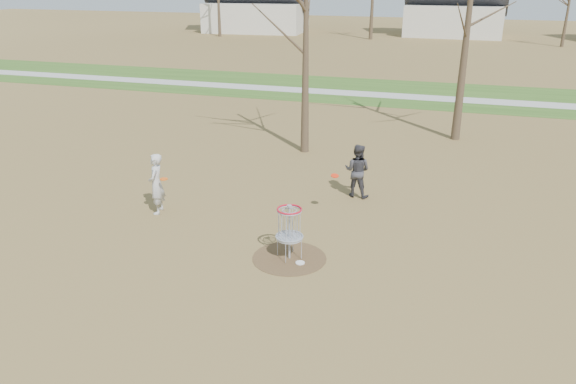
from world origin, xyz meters
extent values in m
plane|color=brown|center=(0.00, 0.00, 0.00)|extent=(160.00, 160.00, 0.00)
cube|color=#2D5119|center=(0.00, 21.00, 0.01)|extent=(160.00, 8.00, 0.01)
cube|color=#9E9E99|center=(0.00, 20.00, 0.01)|extent=(160.00, 1.50, 0.01)
cylinder|color=#47331E|center=(0.00, 0.00, 0.01)|extent=(1.80, 1.80, 0.01)
imported|color=#BDBDBD|center=(-4.41, 1.54, 0.88)|extent=(0.56, 0.72, 1.75)
imported|color=#37363C|center=(0.78, 4.49, 0.83)|extent=(0.88, 0.73, 1.65)
cylinder|color=white|center=(0.32, -0.18, 0.02)|extent=(0.22, 0.22, 0.02)
cylinder|color=red|center=(0.45, 2.81, 1.20)|extent=(0.22, 0.22, 0.08)
cylinder|color=#EF550C|center=(-4.07, 1.40, 1.11)|extent=(0.22, 0.22, 0.02)
cylinder|color=#9EA3AD|center=(0.00, 0.00, 0.68)|extent=(0.05, 0.05, 1.35)
cylinder|color=#9EA3AD|center=(0.00, 0.00, 0.55)|extent=(0.64, 0.64, 0.04)
torus|color=#9EA3AD|center=(0.00, 0.00, 1.25)|extent=(0.60, 0.60, 0.04)
torus|color=red|center=(0.00, 0.00, 1.28)|extent=(0.60, 0.60, 0.04)
cone|color=#382B1E|center=(-2.00, 8.50, 3.75)|extent=(0.32, 0.32, 7.50)
cone|color=#382B1E|center=(3.50, 12.00, 4.25)|extent=(0.36, 0.36, 8.50)
cone|color=#382B1E|center=(12.00, 47.00, 3.50)|extent=(0.32, 0.32, 7.00)
cube|color=silver|center=(-20.00, 52.00, 1.60)|extent=(11.46, 7.75, 3.20)
cube|color=silver|center=(2.00, 54.00, 1.60)|extent=(10.24, 7.34, 3.20)
camera|label=1|loc=(3.53, -11.50, 6.44)|focal=35.00mm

